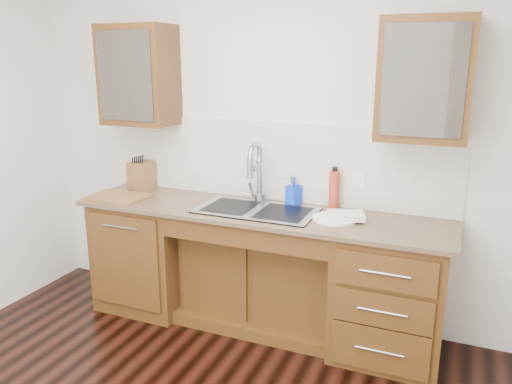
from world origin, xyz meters
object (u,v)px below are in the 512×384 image
at_px(knife_block, 141,175).
at_px(cutting_board, 118,197).
at_px(soap_bottle, 294,190).
at_px(water_bottle, 334,190).
at_px(plate, 335,218).

bearing_deg(knife_block, cutting_board, -68.68).
xyz_separation_m(soap_bottle, water_bottle, (0.31, -0.01, 0.04)).
bearing_deg(knife_block, soap_bottle, 23.00).
xyz_separation_m(water_bottle, cutting_board, (-1.60, -0.37, -0.13)).
bearing_deg(soap_bottle, knife_block, -153.33).
bearing_deg(soap_bottle, cutting_board, -139.63).
bearing_deg(cutting_board, plate, 4.10).
bearing_deg(water_bottle, soap_bottle, 177.79).
relative_size(soap_bottle, water_bottle, 0.73).
height_order(soap_bottle, cutting_board, soap_bottle).
distance_m(plate, knife_block, 1.69).
height_order(soap_bottle, knife_block, knife_block).
relative_size(plate, cutting_board, 0.68).
bearing_deg(cutting_board, knife_block, 91.07).
bearing_deg(plate, soap_bottle, 145.21).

